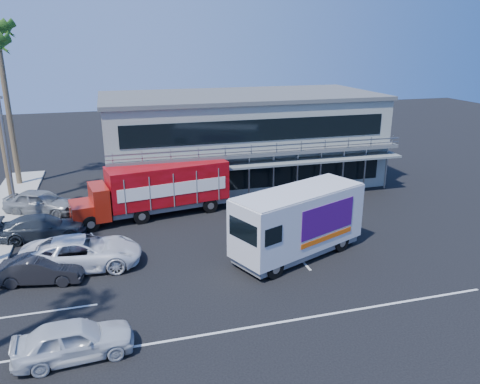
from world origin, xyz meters
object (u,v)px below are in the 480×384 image
object	(u,v)px
white_van	(298,222)
parked_car_a	(74,340)
parked_car_b	(41,269)
red_truck	(158,188)

from	to	relation	value
white_van	parked_car_a	world-z (taller)	white_van
white_van	parked_car_b	world-z (taller)	white_van
red_truck	parked_car_b	bearing A→B (deg)	-140.15
white_van	parked_car_a	size ratio (longest dim) A/B	1.86
red_truck	parked_car_b	world-z (taller)	red_truck
white_van	red_truck	bearing A→B (deg)	105.59
red_truck	parked_car_a	size ratio (longest dim) A/B	2.42
white_van	parked_car_a	xyz separation A→B (m)	(-11.49, -5.92, -1.27)
parked_car_a	parked_car_b	size ratio (longest dim) A/B	1.07
parked_car_a	parked_car_b	xyz separation A→B (m)	(-1.89, 6.54, -0.07)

